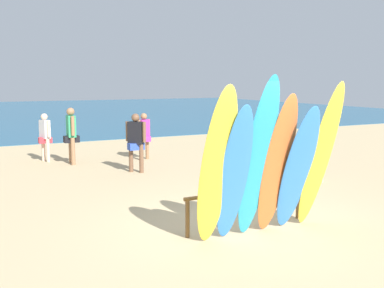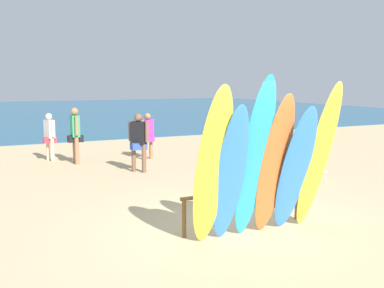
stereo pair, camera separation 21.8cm
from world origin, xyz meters
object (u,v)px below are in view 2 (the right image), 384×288
(surfboard_rack, at_px, (244,199))
(surfboard_yellow_5, at_px, (318,157))
(surfboard_teal_2, at_px, (255,159))
(beachgoer_by_water, at_px, (148,133))
(surfboard_orange_3, at_px, (274,165))
(beach_chair_red, at_px, (309,165))
(beachgoer_strolling, at_px, (138,138))
(beachgoer_photographing, at_px, (75,131))
(surfboard_yellow_0, at_px, (213,167))
(beachgoer_midbeach, at_px, (49,134))
(surfboard_blue_4, at_px, (295,170))
(surfboard_blue_1, at_px, (230,175))

(surfboard_rack, distance_m, surfboard_yellow_5, 1.42)
(surfboard_teal_2, bearing_deg, surfboard_rack, 68.93)
(surfboard_teal_2, height_order, beachgoer_by_water, surfboard_teal_2)
(surfboard_teal_2, height_order, surfboard_yellow_5, surfboard_teal_2)
(surfboard_orange_3, distance_m, beachgoer_by_water, 7.78)
(surfboard_yellow_5, height_order, beach_chair_red, surfboard_yellow_5)
(beachgoer_strolling, bearing_deg, surfboard_orange_3, 141.55)
(surfboard_rack, relative_size, beachgoer_photographing, 1.39)
(surfboard_rack, height_order, beachgoer_by_water, beachgoer_by_water)
(surfboard_yellow_0, xyz_separation_m, beach_chair_red, (4.35, 3.01, -0.81))
(beach_chair_red, bearing_deg, surfboard_rack, -146.60)
(beachgoer_photographing, bearing_deg, beachgoer_midbeach, -141.19)
(surfboard_rack, bearing_deg, surfboard_teal_2, -107.94)
(surfboard_teal_2, xyz_separation_m, beachgoer_by_water, (1.10, 7.79, -0.45))
(beachgoer_midbeach, bearing_deg, beachgoer_by_water, 51.22)
(surfboard_blue_4, relative_size, surfboard_yellow_5, 0.86)
(surfboard_rack, height_order, surfboard_teal_2, surfboard_teal_2)
(surfboard_teal_2, xyz_separation_m, surfboard_orange_3, (0.40, 0.04, -0.14))
(surfboard_orange_3, xyz_separation_m, beachgoer_photographing, (-1.55, 7.99, -0.18))
(surfboard_yellow_5, bearing_deg, beachgoer_photographing, 101.29)
(beachgoer_midbeach, height_order, beachgoer_strolling, beachgoer_strolling)
(beachgoer_photographing, relative_size, beach_chair_red, 2.11)
(surfboard_blue_1, relative_size, surfboard_yellow_5, 0.87)
(surfboard_rack, distance_m, surfboard_blue_1, 1.04)
(surfboard_rack, distance_m, surfboard_yellow_0, 1.33)
(surfboard_yellow_5, height_order, beachgoer_strolling, surfboard_yellow_5)
(beachgoer_by_water, xyz_separation_m, beachgoer_strolling, (-0.94, -1.83, 0.08))
(beachgoer_by_water, height_order, beachgoer_midbeach, beachgoer_midbeach)
(surfboard_yellow_0, bearing_deg, beachgoer_by_water, 73.90)
(surfboard_blue_1, bearing_deg, beach_chair_red, 40.25)
(surfboard_blue_1, height_order, surfboard_yellow_5, surfboard_yellow_5)
(surfboard_rack, distance_m, beach_chair_red, 4.18)
(surfboard_orange_3, bearing_deg, beachgoer_strolling, 87.99)
(beachgoer_photographing, distance_m, beach_chair_red, 6.94)
(surfboard_teal_2, relative_size, surfboard_blue_4, 1.20)
(beachgoer_strolling, xyz_separation_m, beach_chair_red, (3.45, -2.96, -0.51))
(surfboard_yellow_0, xyz_separation_m, surfboard_teal_2, (0.75, 0.02, 0.07))
(surfboard_blue_1, bearing_deg, surfboard_orange_3, 6.58)
(beachgoer_midbeach, bearing_deg, surfboard_teal_2, -7.00)
(surfboard_teal_2, relative_size, beach_chair_red, 3.32)
(beachgoer_photographing, bearing_deg, beachgoer_by_water, 85.45)
(surfboard_rack, bearing_deg, beachgoer_strolling, 90.34)
(beach_chair_red, bearing_deg, surfboard_yellow_0, -147.18)
(beachgoer_by_water, height_order, beachgoer_strolling, beachgoer_strolling)
(surfboard_orange_3, bearing_deg, surfboard_blue_1, 178.52)
(surfboard_blue_1, bearing_deg, surfboard_teal_2, 4.19)
(surfboard_yellow_5, bearing_deg, surfboard_blue_1, 173.34)
(surfboard_yellow_0, relative_size, beachgoer_photographing, 1.49)
(beachgoer_by_water, distance_m, beach_chair_red, 5.42)
(surfboard_blue_4, height_order, beachgoer_strolling, surfboard_blue_4)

